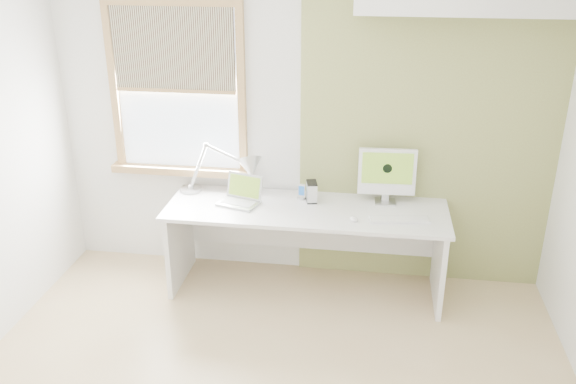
% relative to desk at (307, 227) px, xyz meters
% --- Properties ---
extents(room, '(4.04, 3.54, 2.64)m').
position_rel_desk_xyz_m(room, '(-0.10, -1.44, 0.77)').
color(room, tan).
rests_on(room, ground).
extents(accent_wall, '(2.00, 0.02, 2.60)m').
position_rel_desk_xyz_m(accent_wall, '(0.90, 0.30, 0.77)').
color(accent_wall, olive).
rests_on(accent_wall, room).
extents(window, '(1.20, 0.14, 1.42)m').
position_rel_desk_xyz_m(window, '(-1.10, 0.27, 1.01)').
color(window, olive).
rests_on(window, room).
extents(desk, '(2.20, 0.70, 0.73)m').
position_rel_desk_xyz_m(desk, '(0.00, 0.00, 0.00)').
color(desk, silver).
rests_on(desk, room).
extents(desk_lamp, '(0.76, 0.31, 0.43)m').
position_rel_desk_xyz_m(desk_lamp, '(-0.57, 0.10, 0.42)').
color(desk_lamp, '#BBBEC0').
rests_on(desk_lamp, desk).
extents(laptop, '(0.36, 0.32, 0.22)m').
position_rel_desk_xyz_m(laptop, '(-0.53, -0.02, 0.25)').
color(laptop, '#BBBEC0').
rests_on(laptop, desk).
extents(phone_dock, '(0.08, 0.08, 0.13)m').
position_rel_desk_xyz_m(phone_dock, '(-0.06, 0.11, 0.23)').
color(phone_dock, '#BBBEC0').
rests_on(phone_dock, desk).
extents(external_drive, '(0.10, 0.14, 0.17)m').
position_rel_desk_xyz_m(external_drive, '(0.03, 0.08, 0.28)').
color(external_drive, '#BBBEC0').
rests_on(external_drive, desk).
extents(imac, '(0.45, 0.15, 0.44)m').
position_rel_desk_xyz_m(imac, '(0.61, 0.16, 0.44)').
color(imac, '#BBBEC0').
rests_on(imac, desk).
extents(keyboard, '(0.46, 0.19, 0.02)m').
position_rel_desk_xyz_m(keyboard, '(0.72, -0.18, 0.20)').
color(keyboard, white).
rests_on(keyboard, desk).
extents(mouse, '(0.08, 0.10, 0.03)m').
position_rel_desk_xyz_m(mouse, '(0.38, -0.23, 0.21)').
color(mouse, white).
rests_on(mouse, desk).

